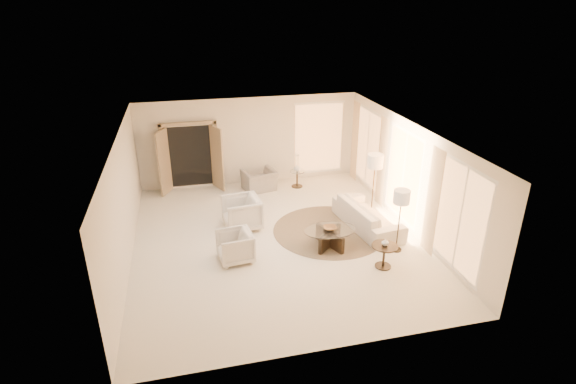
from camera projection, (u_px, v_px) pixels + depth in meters
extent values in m
cube|color=#F2E7CF|center=(276.00, 240.00, 11.39)|extent=(7.00, 8.00, 0.02)
cube|color=white|center=(275.00, 132.00, 10.26)|extent=(7.00, 8.00, 0.02)
cube|color=beige|center=(250.00, 141.00, 14.39)|extent=(7.00, 0.04, 2.80)
cube|color=beige|center=(327.00, 283.00, 7.26)|extent=(7.00, 0.04, 2.80)
cube|color=beige|center=(123.00, 203.00, 10.07)|extent=(0.04, 8.00, 2.80)
cube|color=beige|center=(408.00, 176.00, 11.57)|extent=(0.04, 8.00, 2.80)
cube|color=tan|center=(190.00, 156.00, 14.01)|extent=(1.80, 0.12, 2.16)
cube|color=tan|center=(164.00, 162.00, 13.62)|extent=(0.35, 0.66, 2.00)
cube|color=tan|center=(217.00, 158.00, 13.96)|extent=(0.35, 0.66, 2.00)
cylinder|color=#423324|center=(329.00, 230.00, 11.80)|extent=(3.28, 3.28, 0.01)
imported|color=beige|center=(368.00, 216.00, 11.84)|extent=(1.24, 2.46, 0.69)
imported|color=beige|center=(242.00, 212.00, 11.78)|extent=(0.94, 0.99, 0.94)
imported|color=beige|center=(235.00, 245.00, 10.34)|extent=(0.79, 0.84, 0.79)
imported|color=gray|center=(259.00, 177.00, 14.14)|extent=(1.11, 0.85, 0.87)
cube|color=black|center=(330.00, 239.00, 10.97)|extent=(0.45, 0.92, 0.43)
cube|color=black|center=(330.00, 239.00, 10.97)|extent=(0.77, 0.72, 0.43)
cylinder|color=white|center=(330.00, 230.00, 10.87)|extent=(1.53, 1.53, 0.02)
cylinder|color=black|center=(383.00, 266.00, 10.23)|extent=(0.37, 0.37, 0.03)
cylinder|color=black|center=(384.00, 256.00, 10.12)|extent=(0.06, 0.06, 0.52)
cylinder|color=black|center=(385.00, 246.00, 10.02)|extent=(0.59, 0.59, 0.03)
cylinder|color=#2F261A|center=(297.00, 186.00, 14.54)|extent=(0.36, 0.36, 0.03)
cylinder|color=#2F261A|center=(297.00, 179.00, 14.44)|extent=(0.05, 0.05, 0.51)
cylinder|color=white|center=(297.00, 171.00, 14.33)|extent=(0.46, 0.46, 0.03)
cylinder|color=#2F261A|center=(371.00, 214.00, 12.67)|extent=(0.30, 0.30, 0.03)
cylinder|color=#2F261A|center=(373.00, 190.00, 12.38)|extent=(0.03, 0.03, 1.51)
cylinder|color=#C6B293|center=(375.00, 161.00, 12.04)|extent=(0.43, 0.43, 0.37)
cylinder|color=#2F261A|center=(396.00, 249.00, 10.90)|extent=(0.27, 0.27, 0.03)
cylinder|color=#2F261A|center=(399.00, 226.00, 10.63)|extent=(0.03, 0.03, 1.34)
cylinder|color=#C6B293|center=(402.00, 197.00, 10.33)|extent=(0.38, 0.38, 0.33)
imported|color=brown|center=(330.00, 228.00, 10.85)|extent=(0.33, 0.33, 0.08)
imported|color=white|center=(385.00, 242.00, 9.98)|extent=(0.19, 0.19, 0.17)
imported|color=white|center=(297.00, 168.00, 14.28)|extent=(0.26, 0.26, 0.23)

